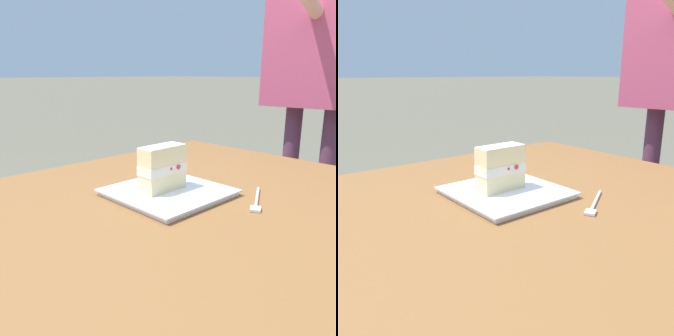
% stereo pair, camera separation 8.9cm
% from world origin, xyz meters
% --- Properties ---
extents(patio_table, '(1.66, 1.05, 0.70)m').
position_xyz_m(patio_table, '(0.00, 0.00, 0.63)').
color(patio_table, brown).
rests_on(patio_table, ground).
extents(dessert_plate, '(0.27, 0.27, 0.02)m').
position_xyz_m(dessert_plate, '(-0.21, -0.06, 0.71)').
color(dessert_plate, white).
rests_on(dessert_plate, patio_table).
extents(cake_slice, '(0.12, 0.07, 0.11)m').
position_xyz_m(cake_slice, '(-0.20, -0.07, 0.77)').
color(cake_slice, beige).
rests_on(cake_slice, dessert_plate).
extents(dessert_fork, '(0.16, 0.10, 0.01)m').
position_xyz_m(dessert_fork, '(-0.33, 0.13, 0.71)').
color(dessert_fork, silver).
rests_on(dessert_fork, patio_table).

